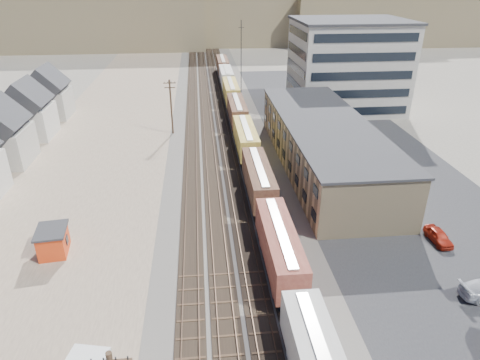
{
  "coord_description": "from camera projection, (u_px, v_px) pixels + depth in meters",
  "views": [
    {
      "loc": [
        -3.48,
        -33.85,
        27.03
      ],
      "look_at": [
        1.33,
        15.1,
        3.0
      ],
      "focal_mm": 32.0,
      "sensor_mm": 36.0,
      "label": 1
    }
  ],
  "objects": [
    {
      "name": "parked_car_red",
      "position": [
        439.0,
        236.0,
        47.19
      ],
      "size": [
        1.83,
        4.26,
        1.43
      ],
      "primitive_type": "imported",
      "rotation": [
        0.0,
        0.0,
        0.03
      ],
      "color": "maroon",
      "rests_on": "ground"
    },
    {
      "name": "rail_tracks",
      "position": [
        214.0,
        118.0,
        87.05
      ],
      "size": [
        11.4,
        200.0,
        0.24
      ],
      "color": "black",
      "rests_on": "ground"
    },
    {
      "name": "office_tower",
      "position": [
        347.0,
        65.0,
        89.98
      ],
      "size": [
        22.6,
        18.6,
        18.45
      ],
      "color": "#9E998E",
      "rests_on": "ground"
    },
    {
      "name": "parked_car_far",
      "position": [
        332.0,
        98.0,
        97.98
      ],
      "size": [
        2.1,
        4.98,
        1.68
      ],
      "primitive_type": "imported",
      "rotation": [
        0.0,
        0.0,
        -0.02
      ],
      "color": "silver",
      "rests_on": "ground"
    },
    {
      "name": "radio_mast",
      "position": [
        241.0,
        63.0,
        92.62
      ],
      "size": [
        1.2,
        0.16,
        18.0
      ],
      "color": "black",
      "rests_on": "ground"
    },
    {
      "name": "parked_car_blue",
      "position": [
        319.0,
        109.0,
        90.65
      ],
      "size": [
        5.57,
        4.41,
        1.41
      ],
      "primitive_type": "imported",
      "rotation": [
        0.0,
        0.0,
        1.09
      ],
      "color": "navy",
      "rests_on": "ground"
    },
    {
      "name": "ballast_bed",
      "position": [
        217.0,
        119.0,
        87.14
      ],
      "size": [
        18.0,
        200.0,
        0.06
      ],
      "primitive_type": "cube",
      "color": "#4C4742",
      "rests_on": "ground"
    },
    {
      "name": "freight_train",
      "position": [
        241.0,
        123.0,
        75.9
      ],
      "size": [
        3.0,
        119.74,
        4.46
      ],
      "color": "black",
      "rests_on": "ground"
    },
    {
      "name": "ground",
      "position": [
        242.0,
        274.0,
        42.44
      ],
      "size": [
        300.0,
        300.0,
        0.0
      ],
      "primitive_type": "plane",
      "color": "#6B6356",
      "rests_on": "ground"
    },
    {
      "name": "utility_pole_north",
      "position": [
        171.0,
        106.0,
        76.93
      ],
      "size": [
        2.2,
        0.32,
        10.0
      ],
      "color": "#382619",
      "rests_on": "ground"
    },
    {
      "name": "asphalt_lot",
      "position": [
        345.0,
        141.0,
        75.67
      ],
      "size": [
        26.0,
        120.0,
        0.04
      ],
      "primitive_type": "cube",
      "color": "#232326",
      "rests_on": "ground"
    },
    {
      "name": "warehouse",
      "position": [
        323.0,
        144.0,
        64.51
      ],
      "size": [
        12.4,
        40.4,
        7.25
      ],
      "color": "tan",
      "rests_on": "ground"
    },
    {
      "name": "hills_north",
      "position": [
        203.0,
        4.0,
        186.42
      ],
      "size": [
        265.0,
        80.0,
        32.0
      ],
      "color": "brown",
      "rests_on": "ground"
    },
    {
      "name": "maintenance_shed",
      "position": [
        53.0,
        241.0,
        45.03
      ],
      "size": [
        3.49,
        4.27,
        2.89
      ],
      "color": "red",
      "rests_on": "ground"
    },
    {
      "name": "dirt_yard",
      "position": [
        108.0,
        139.0,
        76.45
      ],
      "size": [
        24.0,
        180.0,
        0.03
      ],
      "primitive_type": "cube",
      "color": "#786552",
      "rests_on": "ground"
    }
  ]
}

